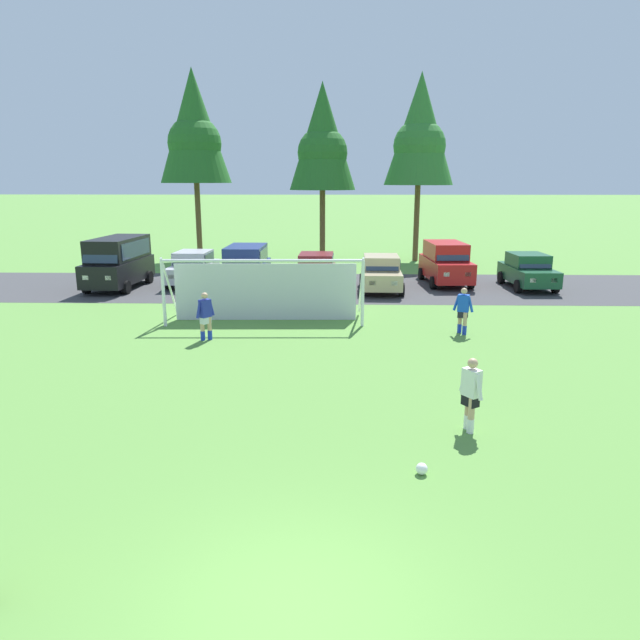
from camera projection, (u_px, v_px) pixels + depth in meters
ground_plane at (323, 323)px, 21.84m from camera, size 400.00×400.00×0.00m
parking_lot_strip at (326, 287)px, 29.15m from camera, size 52.00×8.40×0.01m
soccer_ball at (422, 469)px, 10.56m from camera, size 0.22×0.22×0.22m
soccer_goal at (265, 288)px, 21.81m from camera, size 7.47×2.15×2.57m
player_striker_near at (471, 395)px, 12.24m from camera, size 0.41×0.70×1.64m
player_midfield_center at (463, 311)px, 20.11m from camera, size 0.69×0.41×1.64m
player_defender_far at (205, 316)px, 19.31m from camera, size 0.56×0.60×1.64m
parked_car_slot_far_left at (118, 261)px, 28.61m from camera, size 2.38×4.89×2.52m
parked_car_slot_left at (193, 268)px, 29.66m from camera, size 2.16×4.26×1.72m
parked_car_slot_center_left at (246, 268)px, 28.15m from camera, size 2.20×4.63×2.16m
parked_car_slot_center at (316, 271)px, 28.71m from camera, size 2.13×4.25×1.72m
parked_car_slot_center_right at (381, 273)px, 27.96m from camera, size 2.13×4.25×1.72m
parked_car_slot_right at (446, 263)px, 29.82m from camera, size 2.34×4.70×2.16m
parked_car_slot_far_right at (528, 271)px, 28.70m from camera, size 2.13×4.25×1.72m
tree_left_edge at (194, 130)px, 37.02m from camera, size 4.60×4.60×12.25m
tree_mid_left at (323, 140)px, 36.07m from camera, size 4.21×4.21×11.23m
tree_center_back at (420, 133)px, 36.75m from camera, size 4.48×4.48×11.94m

